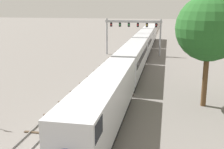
{
  "coord_description": "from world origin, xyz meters",
  "views": [
    {
      "loc": [
        7.02,
        -19.19,
        10.8
      ],
      "look_at": [
        1.0,
        12.0,
        3.0
      ],
      "focal_mm": 46.22,
      "sensor_mm": 36.0,
      "label": 1
    }
  ],
  "objects": [
    {
      "name": "track_near",
      "position": [
        -3.5,
        40.0,
        0.07
      ],
      "size": [
        2.6,
        160.0,
        0.16
      ],
      "color": "slate",
      "rests_on": "ground"
    },
    {
      "name": "signal_gantry",
      "position": [
        -0.25,
        42.35,
        5.76
      ],
      "size": [
        12.1,
        0.49,
        7.78
      ],
      "color": "#999BA0",
      "rests_on": "ground"
    },
    {
      "name": "passenger_train",
      "position": [
        2.0,
        33.89,
        2.6
      ],
      "size": [
        3.04,
        80.69,
        4.8
      ],
      "color": "silver",
      "rests_on": "ground"
    },
    {
      "name": "track_main",
      "position": [
        2.0,
        60.0,
        0.07
      ],
      "size": [
        2.6,
        200.0,
        0.16
      ],
      "color": "slate",
      "rests_on": "ground"
    },
    {
      "name": "ground_plane",
      "position": [
        0.0,
        0.0,
        0.0
      ],
      "size": [
        400.0,
        400.0,
        0.0
      ],
      "primitive_type": "plane",
      "color": "slate"
    },
    {
      "name": "trackside_tree_mid",
      "position": [
        11.15,
        11.9,
        8.37
      ],
      "size": [
        6.86,
        6.86,
        11.83
      ],
      "color": "brown",
      "rests_on": "ground"
    }
  ]
}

